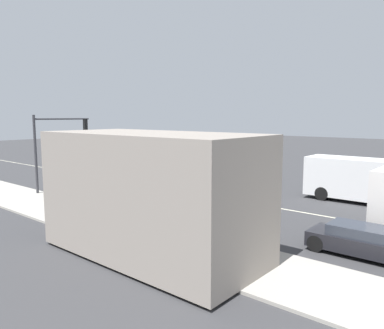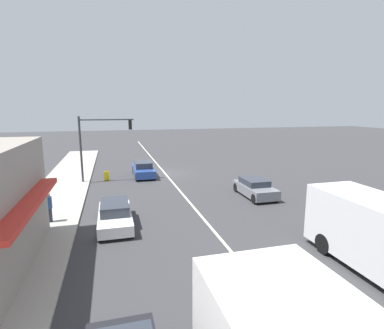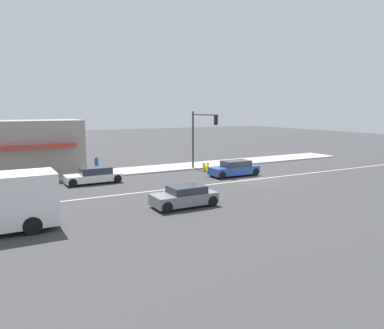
% 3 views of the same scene
% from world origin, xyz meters
% --- Properties ---
extents(ground_plane, '(160.00, 160.00, 0.00)m').
position_xyz_m(ground_plane, '(0.00, 18.00, 0.00)').
color(ground_plane, '#38383A').
extents(sidewalk_right, '(4.00, 73.00, 0.12)m').
position_xyz_m(sidewalk_right, '(9.00, 18.50, 0.06)').
color(sidewalk_right, '#A8A399').
rests_on(sidewalk_right, ground).
extents(lane_marking_center, '(0.16, 60.00, 0.01)m').
position_xyz_m(lane_marking_center, '(0.00, 0.00, 0.00)').
color(lane_marking_center, beige).
rests_on(lane_marking_center, ground).
extents(building_corner_store, '(4.90, 9.17, 4.87)m').
position_xyz_m(building_corner_store, '(10.46, 16.96, 2.56)').
color(building_corner_store, gray).
rests_on(building_corner_store, sidewalk_right).
extents(traffic_signal_main, '(4.59, 0.34, 5.60)m').
position_xyz_m(traffic_signal_main, '(6.12, 2.02, 3.90)').
color(traffic_signal_main, '#333338').
rests_on(traffic_signal_main, sidewalk_right).
extents(pedestrian, '(0.34, 0.34, 1.67)m').
position_xyz_m(pedestrian, '(8.52, 11.45, 1.00)').
color(pedestrian, '#282D42').
rests_on(pedestrian, sidewalk_right).
extents(warning_aframe_sign, '(0.45, 0.53, 0.84)m').
position_xyz_m(warning_aframe_sign, '(5.58, 1.71, 0.43)').
color(warning_aframe_sign, yellow).
rests_on(warning_aframe_sign, ground).
extents(delivery_truck, '(2.44, 7.50, 2.87)m').
position_xyz_m(delivery_truck, '(-5.00, 20.53, 1.47)').
color(delivery_truck, silver).
rests_on(delivery_truck, ground).
extents(van_white, '(1.77, 4.41, 1.29)m').
position_xyz_m(van_white, '(5.00, 12.61, 0.62)').
color(van_white, silver).
rests_on(van_white, ground).
extents(sedan_dark, '(1.76, 4.56, 1.24)m').
position_xyz_m(sedan_dark, '(5.00, 23.64, 0.61)').
color(sedan_dark, black).
rests_on(sedan_dark, ground).
extents(suv_grey, '(1.86, 3.98, 1.29)m').
position_xyz_m(suv_grey, '(-5.00, 9.57, 0.63)').
color(suv_grey, slate).
rests_on(suv_grey, ground).
extents(coupe_blue, '(1.80, 4.48, 1.39)m').
position_xyz_m(coupe_blue, '(2.20, 0.74, 0.67)').
color(coupe_blue, '#284793').
rests_on(coupe_blue, ground).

